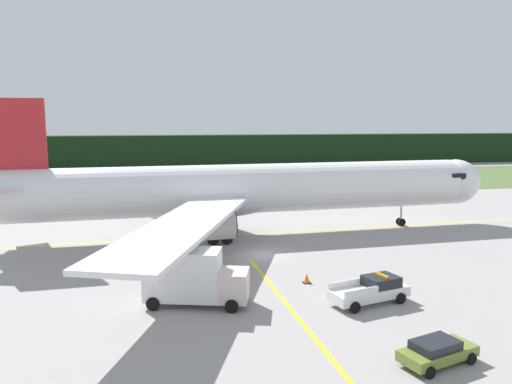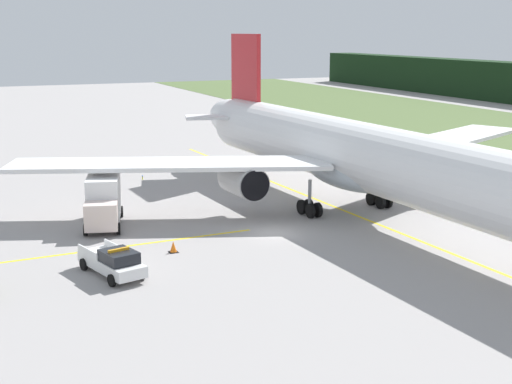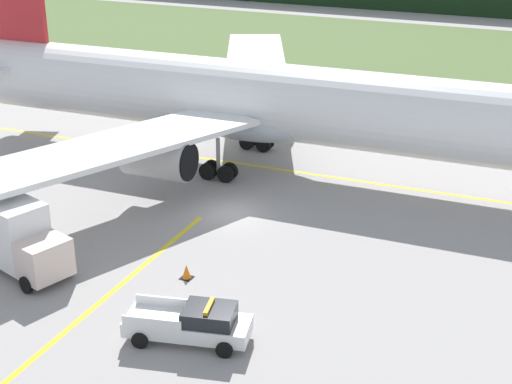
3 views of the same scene
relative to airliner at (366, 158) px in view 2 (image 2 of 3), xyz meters
name	(u,v)px [view 2 (image 2 of 3)]	position (x,y,z in m)	size (l,w,h in m)	color
ground	(273,233)	(0.86, -8.46, -4.92)	(320.00, 320.00, 0.00)	gray
taxiway_centerline_main	(369,220)	(0.68, 0.03, -4.92)	(79.31, 0.30, 0.01)	yellow
taxiway_centerline_spur	(35,258)	(0.24, -25.66, -4.92)	(31.75, 0.30, 0.01)	yellow
airliner	(366,158)	(0.00, 0.00, 0.00)	(59.58, 53.11, 14.50)	white
ops_pickup_truck	(113,262)	(5.79, -21.60, -4.02)	(5.96, 3.33, 1.94)	silver
catering_truck	(103,200)	(-6.32, -19.66, -2.94)	(7.33, 4.20, 3.98)	beige
apron_cone	(173,247)	(2.60, -16.79, -4.55)	(0.62, 0.62, 0.77)	black
taxiway_edge_light_west	(142,177)	(-22.37, -12.44, -4.69)	(0.12, 0.12, 0.44)	yellow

